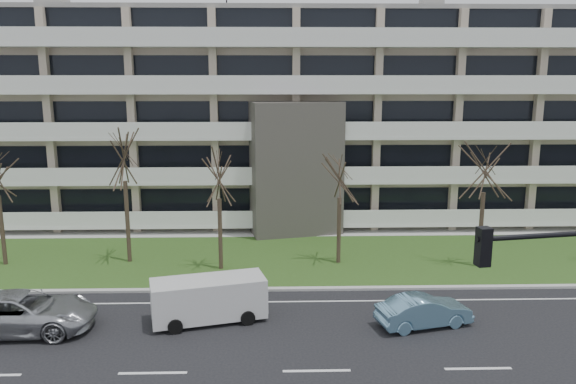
{
  "coord_description": "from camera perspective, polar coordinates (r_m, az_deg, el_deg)",
  "views": [
    {
      "loc": [
        -1.56,
        -18.83,
        10.61
      ],
      "look_at": [
        -0.79,
        10.0,
        4.67
      ],
      "focal_mm": 35.0,
      "sensor_mm": 36.0,
      "label": 1
    }
  ],
  "objects": [
    {
      "name": "ground",
      "position": [
        21.67,
        2.93,
        -17.7
      ],
      "size": [
        160.0,
        160.0,
        0.0
      ],
      "primitive_type": "plane",
      "color": "black",
      "rests_on": "ground"
    },
    {
      "name": "grass_verge",
      "position": [
        33.58,
        1.21,
        -6.74
      ],
      "size": [
        90.0,
        10.0,
        0.06
      ],
      "primitive_type": "cube",
      "color": "#304C19",
      "rests_on": "ground"
    },
    {
      "name": "curb",
      "position": [
        28.87,
        1.69,
        -9.8
      ],
      "size": [
        90.0,
        0.35,
        0.12
      ],
      "primitive_type": "cube",
      "color": "#B2B2AD",
      "rests_on": "ground"
    },
    {
      "name": "sidewalk",
      "position": [
        38.83,
        0.83,
        -4.17
      ],
      "size": [
        90.0,
        2.0,
        0.08
      ],
      "primitive_type": "cube",
      "color": "#B2B2AD",
      "rests_on": "ground"
    },
    {
      "name": "lane_edge_line",
      "position": [
        27.51,
        1.87,
        -11.05
      ],
      "size": [
        90.0,
        0.12,
        0.01
      ],
      "primitive_type": "cube",
      "color": "white",
      "rests_on": "ground"
    },
    {
      "name": "apartment_building",
      "position": [
        44.28,
        0.48,
        7.75
      ],
      "size": [
        60.5,
        15.1,
        18.75
      ],
      "color": "#B8A48F",
      "rests_on": "ground"
    },
    {
      "name": "silver_pickup",
      "position": [
        26.73,
        -25.44,
        -10.98
      ],
      "size": [
        6.16,
        3.0,
        1.69
      ],
      "primitive_type": "imported",
      "rotation": [
        0.0,
        0.0,
        1.6
      ],
      "color": "#AEB0B6",
      "rests_on": "ground"
    },
    {
      "name": "blue_sedan",
      "position": [
        25.46,
        13.63,
        -11.67
      ],
      "size": [
        4.35,
        2.42,
        1.36
      ],
      "primitive_type": "imported",
      "rotation": [
        0.0,
        0.0,
        1.82
      ],
      "color": "#71A4C5",
      "rests_on": "ground"
    },
    {
      "name": "white_van",
      "position": [
        25.34,
        -7.93,
        -10.4
      ],
      "size": [
        5.26,
        3.01,
        1.92
      ],
      "rotation": [
        0.0,
        0.0,
        0.25
      ],
      "color": "silver",
      "rests_on": "ground"
    },
    {
      "name": "tree_2",
      "position": [
        32.8,
        -16.4,
        4.29
      ],
      "size": [
        4.3,
        4.3,
        8.6
      ],
      "color": "#382B21",
      "rests_on": "ground"
    },
    {
      "name": "tree_3",
      "position": [
        30.62,
        -7.07,
        2.2
      ],
      "size": [
        3.63,
        3.63,
        7.26
      ],
      "color": "#382B21",
      "rests_on": "ground"
    },
    {
      "name": "tree_4",
      "position": [
        31.6,
        5.3,
        2.09
      ],
      "size": [
        3.47,
        3.47,
        6.95
      ],
      "color": "#382B21",
      "rests_on": "ground"
    },
    {
      "name": "tree_5",
      "position": [
        32.57,
        19.43,
        2.85
      ],
      "size": [
        3.87,
        3.87,
        7.73
      ],
      "color": "#382B21",
      "rests_on": "ground"
    }
  ]
}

